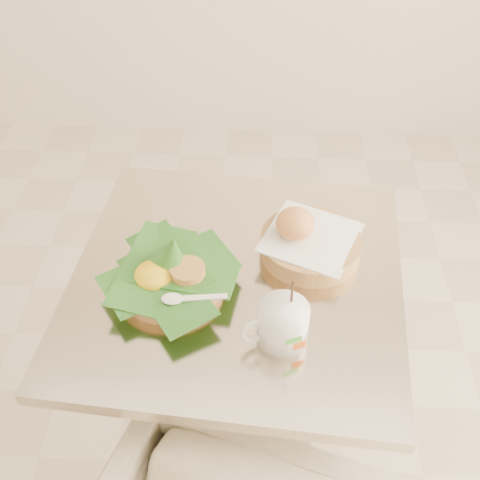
{
  "coord_description": "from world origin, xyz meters",
  "views": [
    {
      "loc": [
        0.19,
        -0.84,
        1.68
      ],
      "look_at": [
        0.14,
        0.09,
        0.82
      ],
      "focal_mm": 45.0,
      "sensor_mm": 36.0,
      "label": 1
    }
  ],
  "objects_px": {
    "rice_basket": "(169,272)",
    "coffee_mug": "(282,323)",
    "bread_basket": "(308,241)",
    "cafe_table": "(237,339)"
  },
  "relations": [
    {
      "from": "bread_basket",
      "to": "coffee_mug",
      "type": "height_order",
      "value": "coffee_mug"
    },
    {
      "from": "cafe_table",
      "to": "coffee_mug",
      "type": "distance_m",
      "value": 0.33
    },
    {
      "from": "rice_basket",
      "to": "coffee_mug",
      "type": "xyz_separation_m",
      "value": [
        0.23,
        -0.13,
        0.01
      ]
    },
    {
      "from": "cafe_table",
      "to": "bread_basket",
      "type": "distance_m",
      "value": 0.31
    },
    {
      "from": "cafe_table",
      "to": "rice_basket",
      "type": "height_order",
      "value": "rice_basket"
    },
    {
      "from": "bread_basket",
      "to": "coffee_mug",
      "type": "distance_m",
      "value": 0.25
    },
    {
      "from": "bread_basket",
      "to": "coffee_mug",
      "type": "bearing_deg",
      "value": -103.61
    },
    {
      "from": "cafe_table",
      "to": "coffee_mug",
      "type": "xyz_separation_m",
      "value": [
        0.09,
        -0.17,
        0.27
      ]
    },
    {
      "from": "rice_basket",
      "to": "bread_basket",
      "type": "bearing_deg",
      "value": 21.3
    },
    {
      "from": "rice_basket",
      "to": "bread_basket",
      "type": "distance_m",
      "value": 0.31
    }
  ]
}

